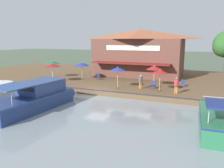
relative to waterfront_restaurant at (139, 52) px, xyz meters
The scene contains 17 objects.
ground_plane 13.86m from the waterfront_restaurant, ahead, with size 220.00×220.00×0.00m, color #4C5B47.
quay_deck 4.60m from the waterfront_restaurant, 24.29° to the right, with size 22.00×56.00×0.60m, color brown.
quay_edge_fender 13.58m from the waterfront_restaurant, ahead, with size 0.20×50.40×0.10m, color #2D2D33.
waterfront_restaurant is the anchor object (origin of this frame).
patio_umbrella_back_row 13.69m from the waterfront_restaurant, 55.70° to the right, with size 2.20×2.20×2.49m.
patio_umbrella_far_corner 13.95m from the waterfront_restaurant, 39.48° to the right, with size 2.11×2.11×2.54m.
patio_umbrella_mid_patio_left 11.05m from the waterfront_restaurant, ahead, with size 1.82×1.82×2.51m.
patio_umbrella_near_quay_edge 9.79m from the waterfront_restaurant, 40.70° to the right, with size 2.18×2.18×2.46m.
patio_umbrella_by_entrance 11.96m from the waterfront_restaurant, 26.67° to the left, with size 1.84×1.84×2.40m.
patio_umbrella_mid_patio_right 9.53m from the waterfront_restaurant, 26.64° to the left, with size 1.95×1.95×2.58m.
cafe_chair_back_row_seat 11.02m from the waterfront_restaurant, 24.80° to the left, with size 0.56×0.56×0.85m.
cafe_chair_mid_patio 10.85m from the waterfront_restaurant, 46.30° to the left, with size 0.48×0.48×0.85m.
cafe_chair_far_corner_seat 8.50m from the waterfront_restaurant, 30.65° to the right, with size 0.59×0.59×0.85m.
person_at_quay_edge 13.42m from the waterfront_restaurant, 32.86° to the left, with size 0.49×0.49×1.73m.
person_near_entrance 10.97m from the waterfront_restaurant, 16.77° to the left, with size 0.45×0.45×1.61m.
motorboat_fourth_along 19.60m from the waterfront_restaurant, 12.29° to the right, with size 9.74×3.93×2.42m.
motorboat_far_downstream 21.32m from the waterfront_restaurant, 31.02° to the left, with size 7.19×2.74×2.31m.
Camera 1 is at (21.00, 10.51, 6.06)m, focal length 35.00 mm.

